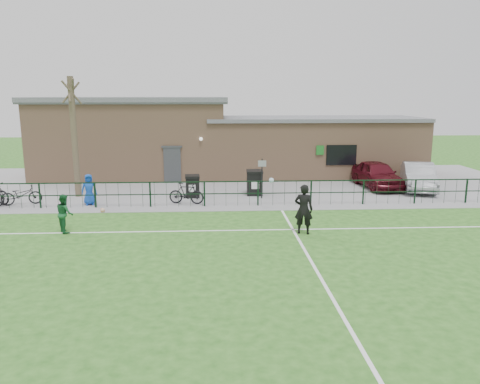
{
  "coord_description": "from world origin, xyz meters",
  "views": [
    {
      "loc": [
        -0.96,
        -13.28,
        5.14
      ],
      "look_at": [
        0.0,
        5.0,
        1.3
      ],
      "focal_mm": 35.0,
      "sensor_mm": 36.0,
      "label": 1
    }
  ],
  "objects_px": {
    "bicycle_d": "(186,193)",
    "car_maroon": "(377,174)",
    "car_silver": "(418,176)",
    "ball_ground": "(103,210)",
    "bicycle_c": "(21,195)",
    "wheelie_bin_right": "(255,183)",
    "spectator_child": "(89,190)",
    "sign_post": "(262,179)",
    "outfield_player": "(65,213)",
    "bare_tree": "(74,138)",
    "wheelie_bin_left": "(193,187)"
  },
  "relations": [
    {
      "from": "car_maroon",
      "to": "bicycle_c",
      "type": "distance_m",
      "value": 18.42
    },
    {
      "from": "bicycle_c",
      "to": "bicycle_d",
      "type": "bearing_deg",
      "value": -107.48
    },
    {
      "from": "wheelie_bin_left",
      "to": "car_maroon",
      "type": "height_order",
      "value": "car_maroon"
    },
    {
      "from": "bicycle_c",
      "to": "sign_post",
      "type": "bearing_deg",
      "value": -101.75
    },
    {
      "from": "car_maroon",
      "to": "bicycle_c",
      "type": "relative_size",
      "value": 2.4
    },
    {
      "from": "wheelie_bin_right",
      "to": "sign_post",
      "type": "distance_m",
      "value": 1.02
    },
    {
      "from": "wheelie_bin_left",
      "to": "car_silver",
      "type": "distance_m",
      "value": 12.27
    },
    {
      "from": "bicycle_d",
      "to": "sign_post",
      "type": "bearing_deg",
      "value": -62.83
    },
    {
      "from": "bicycle_d",
      "to": "car_maroon",
      "type": "bearing_deg",
      "value": -60.01
    },
    {
      "from": "bicycle_d",
      "to": "spectator_child",
      "type": "height_order",
      "value": "spectator_child"
    },
    {
      "from": "spectator_child",
      "to": "ball_ground",
      "type": "relative_size",
      "value": 7.03
    },
    {
      "from": "outfield_player",
      "to": "bicycle_c",
      "type": "bearing_deg",
      "value": 6.06
    },
    {
      "from": "bicycle_d",
      "to": "ball_ground",
      "type": "height_order",
      "value": "bicycle_d"
    },
    {
      "from": "wheelie_bin_right",
      "to": "outfield_player",
      "type": "relative_size",
      "value": 0.81
    },
    {
      "from": "car_silver",
      "to": "spectator_child",
      "type": "xyz_separation_m",
      "value": [
        -16.99,
        -2.67,
        -0.0
      ]
    },
    {
      "from": "wheelie_bin_right",
      "to": "bicycle_d",
      "type": "distance_m",
      "value": 3.92
    },
    {
      "from": "outfield_player",
      "to": "ball_ground",
      "type": "distance_m",
      "value": 3.09
    },
    {
      "from": "wheelie_bin_left",
      "to": "bicycle_c",
      "type": "distance_m",
      "value": 8.09
    },
    {
      "from": "sign_post",
      "to": "car_silver",
      "type": "distance_m",
      "value": 8.9
    },
    {
      "from": "car_maroon",
      "to": "bicycle_c",
      "type": "xyz_separation_m",
      "value": [
        -18.14,
        -3.22,
        -0.26
      ]
    },
    {
      "from": "car_maroon",
      "to": "ball_ground",
      "type": "bearing_deg",
      "value": -164.25
    },
    {
      "from": "wheelie_bin_left",
      "to": "sign_post",
      "type": "height_order",
      "value": "sign_post"
    },
    {
      "from": "bare_tree",
      "to": "outfield_player",
      "type": "distance_m",
      "value": 6.88
    },
    {
      "from": "car_silver",
      "to": "ball_ground",
      "type": "bearing_deg",
      "value": -149.01
    },
    {
      "from": "bicycle_c",
      "to": "spectator_child",
      "type": "height_order",
      "value": "spectator_child"
    },
    {
      "from": "ball_ground",
      "to": "wheelie_bin_left",
      "type": "bearing_deg",
      "value": 37.85
    },
    {
      "from": "wheelie_bin_right",
      "to": "ball_ground",
      "type": "distance_m",
      "value": 7.79
    },
    {
      "from": "sign_post",
      "to": "outfield_player",
      "type": "relative_size",
      "value": 1.37
    },
    {
      "from": "bare_tree",
      "to": "wheelie_bin_left",
      "type": "relative_size",
      "value": 5.87
    },
    {
      "from": "car_maroon",
      "to": "sign_post",
      "type": "bearing_deg",
      "value": -163.5
    },
    {
      "from": "wheelie_bin_right",
      "to": "spectator_child",
      "type": "bearing_deg",
      "value": -165.35
    },
    {
      "from": "bicycle_c",
      "to": "spectator_child",
      "type": "distance_m",
      "value": 3.22
    },
    {
      "from": "bare_tree",
      "to": "bicycle_c",
      "type": "distance_m",
      "value": 3.73
    },
    {
      "from": "outfield_player",
      "to": "ball_ground",
      "type": "height_order",
      "value": "outfield_player"
    },
    {
      "from": "wheelie_bin_left",
      "to": "sign_post",
      "type": "distance_m",
      "value": 3.56
    },
    {
      "from": "sign_post",
      "to": "bare_tree",
      "type": "bearing_deg",
      "value": 174.08
    },
    {
      "from": "ball_ground",
      "to": "bicycle_c",
      "type": "bearing_deg",
      "value": 158.22
    },
    {
      "from": "bicycle_c",
      "to": "outfield_player",
      "type": "height_order",
      "value": "outfield_player"
    },
    {
      "from": "wheelie_bin_left",
      "to": "sign_post",
      "type": "bearing_deg",
      "value": -12.8
    },
    {
      "from": "car_maroon",
      "to": "ball_ground",
      "type": "relative_size",
      "value": 20.98
    },
    {
      "from": "bare_tree",
      "to": "sign_post",
      "type": "relative_size",
      "value": 3.0
    },
    {
      "from": "car_silver",
      "to": "bicycle_c",
      "type": "bearing_deg",
      "value": -156.48
    },
    {
      "from": "bare_tree",
      "to": "car_maroon",
      "type": "distance_m",
      "value": 16.23
    },
    {
      "from": "car_silver",
      "to": "ball_ground",
      "type": "xyz_separation_m",
      "value": [
        -16.05,
        -4.16,
        -0.65
      ]
    },
    {
      "from": "bare_tree",
      "to": "spectator_child",
      "type": "xyz_separation_m",
      "value": [
        1.08,
        -1.92,
        -2.25
      ]
    },
    {
      "from": "bicycle_d",
      "to": "outfield_player",
      "type": "bearing_deg",
      "value": 146.95
    },
    {
      "from": "bare_tree",
      "to": "outfield_player",
      "type": "xyz_separation_m",
      "value": [
        1.32,
        -6.36,
        -2.27
      ]
    },
    {
      "from": "bicycle_d",
      "to": "ball_ground",
      "type": "distance_m",
      "value": 3.9
    },
    {
      "from": "bicycle_d",
      "to": "ball_ground",
      "type": "bearing_deg",
      "value": 122.97
    },
    {
      "from": "car_silver",
      "to": "outfield_player",
      "type": "xyz_separation_m",
      "value": [
        -16.74,
        -7.11,
        -0.02
      ]
    }
  ]
}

